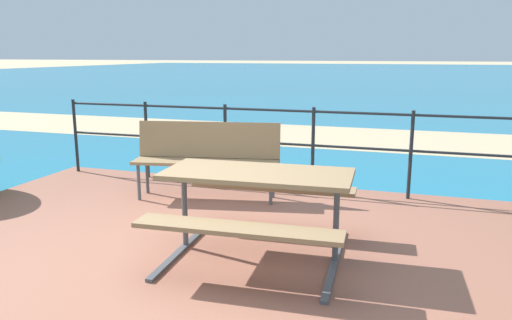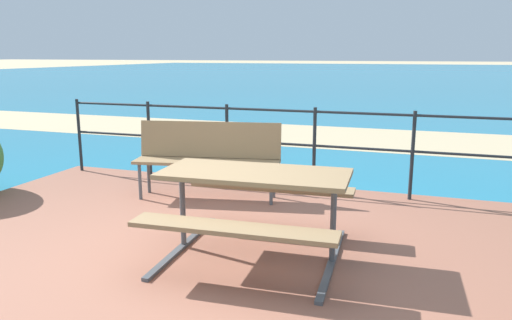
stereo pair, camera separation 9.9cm
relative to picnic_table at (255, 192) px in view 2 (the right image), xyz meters
name	(u,v)px [view 2 (the right image)]	position (x,y,z in m)	size (l,w,h in m)	color
ground_plane	(190,261)	(-0.54, -0.19, -0.63)	(240.00, 240.00, 0.00)	tan
patio_paving	(189,258)	(-0.54, -0.19, -0.60)	(6.40, 5.20, 0.06)	#935B47
sea_water	(401,75)	(-0.54, 39.81, -0.62)	(90.00, 90.00, 0.01)	teal
beach_strip	(331,137)	(-0.54, 6.76, -0.62)	(54.00, 2.97, 0.01)	tan
picnic_table	(255,192)	(0.00, 0.00, 0.00)	(1.65, 1.55, 0.75)	#8C704C
park_bench	(208,152)	(-1.11, 1.53, -0.02)	(1.79, 0.73, 0.91)	#8C704C
railing_fence	(269,137)	(-0.54, 2.18, 0.10)	(5.94, 0.04, 1.07)	#1E2328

